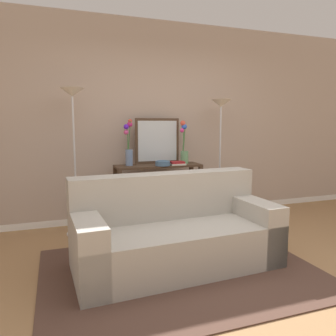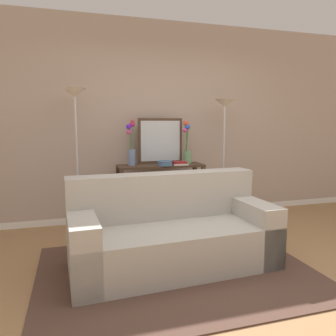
% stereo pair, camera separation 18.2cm
% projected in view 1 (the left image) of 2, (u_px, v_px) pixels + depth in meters
% --- Properties ---
extents(ground_plane, '(16.00, 16.00, 0.02)m').
position_uv_depth(ground_plane, '(237.00, 288.00, 2.77)').
color(ground_plane, '#9E754C').
extents(back_wall, '(12.00, 0.15, 2.80)m').
position_uv_depth(back_wall, '(157.00, 122.00, 4.73)').
color(back_wall, white).
rests_on(back_wall, ground).
extents(area_rug, '(2.52, 1.87, 0.01)m').
position_uv_depth(area_rug, '(181.00, 271.00, 3.05)').
color(area_rug, '#51382D').
rests_on(area_rug, ground).
extents(couch, '(1.97, 0.94, 0.88)m').
position_uv_depth(couch, '(175.00, 234.00, 3.16)').
color(couch, '#ADA89E').
rests_on(couch, ground).
extents(console_table, '(1.16, 0.37, 0.83)m').
position_uv_depth(console_table, '(158.00, 184.00, 4.41)').
color(console_table, '#473323').
rests_on(console_table, ground).
extents(floor_lamp_left, '(0.28, 0.28, 1.80)m').
position_uv_depth(floor_lamp_left, '(73.00, 121.00, 3.89)').
color(floor_lamp_left, silver).
rests_on(floor_lamp_left, ground).
extents(floor_lamp_right, '(0.28, 0.28, 1.71)m').
position_uv_depth(floor_lamp_right, '(221.00, 126.00, 4.55)').
color(floor_lamp_right, silver).
rests_on(floor_lamp_right, ground).
extents(wall_mirror, '(0.63, 0.02, 0.62)m').
position_uv_depth(wall_mirror, '(157.00, 141.00, 4.49)').
color(wall_mirror, '#473323').
rests_on(wall_mirror, console_table).
extents(vase_tall_flowers, '(0.12, 0.11, 0.61)m').
position_uv_depth(vase_tall_flowers, '(129.00, 146.00, 4.25)').
color(vase_tall_flowers, '#6B84AD').
rests_on(vase_tall_flowers, console_table).
extents(vase_short_flowers, '(0.12, 0.13, 0.59)m').
position_uv_depth(vase_short_flowers, '(184.00, 147.00, 4.49)').
color(vase_short_flowers, '#669E6B').
rests_on(vase_short_flowers, console_table).
extents(fruit_bowl, '(0.19, 0.19, 0.06)m').
position_uv_depth(fruit_bowl, '(163.00, 163.00, 4.27)').
color(fruit_bowl, '#4C7093').
rests_on(fruit_bowl, console_table).
extents(book_stack, '(0.21, 0.17, 0.05)m').
position_uv_depth(book_stack, '(177.00, 163.00, 4.34)').
color(book_stack, silver).
rests_on(book_stack, console_table).
extents(book_row_under_console, '(0.24, 0.18, 0.12)m').
position_uv_depth(book_row_under_console, '(133.00, 223.00, 4.36)').
color(book_row_under_console, silver).
rests_on(book_row_under_console, ground).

